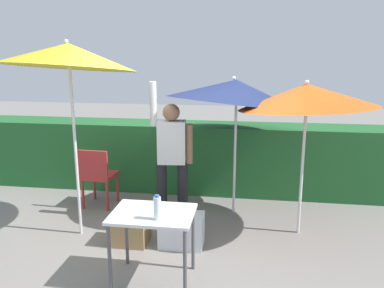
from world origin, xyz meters
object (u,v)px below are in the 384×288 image
object	(u,v)px
person_vendor	(172,154)
cooler_box	(182,230)
chair_plastic	(97,174)
umbrella_orange	(307,96)
umbrella_rainbow	(235,92)
bottle_water	(157,208)
umbrella_yellow	(68,56)
crate_cardboard	(130,229)
folding_table	(153,221)

from	to	relation	value
person_vendor	cooler_box	distance (m)	1.03
cooler_box	chair_plastic	bearing A→B (deg)	144.70
umbrella_orange	cooler_box	xyz separation A→B (m)	(-1.40, -0.55, -1.54)
umbrella_rainbow	person_vendor	size ratio (longest dim) A/B	1.11
umbrella_orange	bottle_water	xyz separation A→B (m)	(-1.47, -1.44, -0.90)
umbrella_yellow	crate_cardboard	distance (m)	2.16
person_vendor	umbrella_orange	bearing A→B (deg)	-4.22
bottle_water	folding_table	bearing A→B (deg)	119.54
umbrella_rainbow	chair_plastic	bearing A→B (deg)	-176.73
umbrella_yellow	folding_table	bearing A→B (deg)	-36.91
umbrella_rainbow	person_vendor	xyz separation A→B (m)	(-0.79, -0.44, -0.78)
umbrella_yellow	cooler_box	size ratio (longest dim) A/B	4.76
chair_plastic	cooler_box	xyz separation A→B (m)	(1.42, -1.01, -0.31)
umbrella_rainbow	umbrella_yellow	bearing A→B (deg)	-152.49
umbrella_orange	umbrella_yellow	size ratio (longest dim) A/B	0.80
umbrella_orange	cooler_box	size ratio (longest dim) A/B	3.83
umbrella_rainbow	chair_plastic	distance (m)	2.31
person_vendor	chair_plastic	bearing A→B (deg)	164.21
person_vendor	cooler_box	world-z (taller)	person_vendor
cooler_box	umbrella_orange	bearing A→B (deg)	21.49
umbrella_yellow	cooler_box	bearing A→B (deg)	-6.01
cooler_box	bottle_water	xyz separation A→B (m)	(-0.07, -0.89, 0.64)
umbrella_yellow	person_vendor	world-z (taller)	umbrella_yellow
umbrella_yellow	chair_plastic	xyz separation A→B (m)	(-0.09, 0.87, -1.69)
chair_plastic	umbrella_rainbow	bearing A→B (deg)	3.27
umbrella_yellow	bottle_water	world-z (taller)	umbrella_yellow
chair_plastic	folding_table	world-z (taller)	chair_plastic
umbrella_rainbow	folding_table	world-z (taller)	umbrella_rainbow
person_vendor	cooler_box	xyz separation A→B (m)	(0.24, -0.67, -0.74)
chair_plastic	bottle_water	world-z (taller)	bottle_water
folding_table	umbrella_orange	bearing A→B (deg)	39.87
person_vendor	chair_plastic	distance (m)	1.29
chair_plastic	bottle_water	xyz separation A→B (m)	(1.35, -1.90, 0.33)
chair_plastic	person_vendor	bearing A→B (deg)	-15.79
folding_table	chair_plastic	bearing A→B (deg)	125.89
person_vendor	chair_plastic	world-z (taller)	person_vendor
crate_cardboard	umbrella_yellow	bearing A→B (deg)	168.22
umbrella_yellow	person_vendor	size ratio (longest dim) A/B	1.30
bottle_water	chair_plastic	bearing A→B (deg)	125.43
person_vendor	cooler_box	size ratio (longest dim) A/B	3.66
umbrella_rainbow	crate_cardboard	size ratio (longest dim) A/B	4.81
crate_cardboard	person_vendor	bearing A→B (deg)	60.51
umbrella_orange	cooler_box	distance (m)	2.15
crate_cardboard	folding_table	distance (m)	1.00
chair_plastic	crate_cardboard	size ratio (longest dim) A/B	2.06
umbrella_rainbow	folding_table	xyz separation A→B (m)	(-0.70, -1.86, -1.08)
umbrella_yellow	chair_plastic	bearing A→B (deg)	95.78
chair_plastic	cooler_box	distance (m)	1.77
crate_cardboard	umbrella_orange	bearing A→B (deg)	15.37
umbrella_rainbow	cooler_box	distance (m)	1.96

